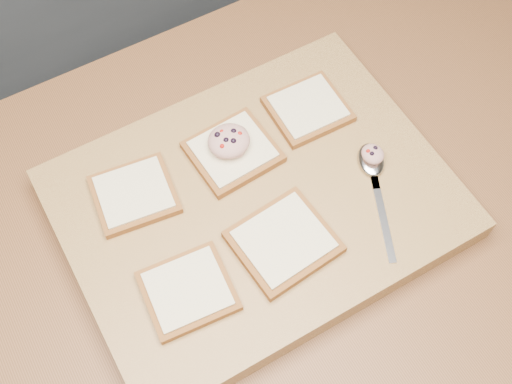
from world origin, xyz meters
TOP-DOWN VIEW (x-y plane):
  - ground at (0.00, 0.00)m, footprint 4.00×4.00m
  - island_counter at (0.00, 0.00)m, footprint 2.00×0.80m
  - cutting_board at (-0.05, -0.00)m, footprint 0.56×0.43m
  - bread_far_left at (-0.21, 0.09)m, footprint 0.13×0.12m
  - bread_far_center at (-0.05, 0.08)m, footprint 0.13×0.12m
  - bread_far_right at (0.10, 0.09)m, footprint 0.12×0.11m
  - bread_near_left at (-0.21, -0.08)m, footprint 0.13×0.12m
  - bread_near_center at (-0.06, -0.09)m, footprint 0.14×0.13m
  - tuna_salad_dollop at (-0.05, 0.09)m, footprint 0.06×0.06m
  - spoon at (0.12, -0.05)m, footprint 0.10×0.19m
  - spoon_salad at (0.13, -0.04)m, footprint 0.03×0.04m

SIDE VIEW (x-z plane):
  - ground at x=0.00m, z-range 0.00..0.00m
  - island_counter at x=0.00m, z-range 0.00..0.90m
  - cutting_board at x=-0.05m, z-range 0.90..0.94m
  - spoon at x=0.12m, z-range 0.94..0.96m
  - bread_far_left at x=-0.21m, z-range 0.94..0.96m
  - bread_far_right at x=0.10m, z-range 0.94..0.96m
  - bread_near_left at x=-0.21m, z-range 0.94..0.96m
  - bread_far_center at x=-0.05m, z-range 0.94..0.96m
  - bread_near_center at x=-0.06m, z-range 0.94..0.96m
  - spoon_salad at x=0.13m, z-range 0.96..0.98m
  - tuna_salad_dollop at x=-0.05m, z-range 0.96..0.99m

